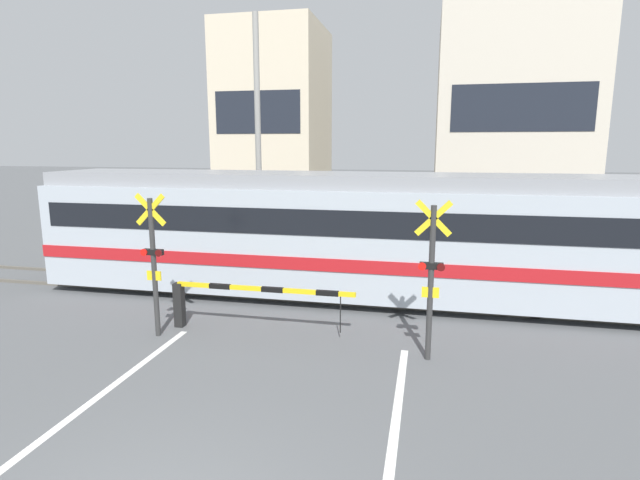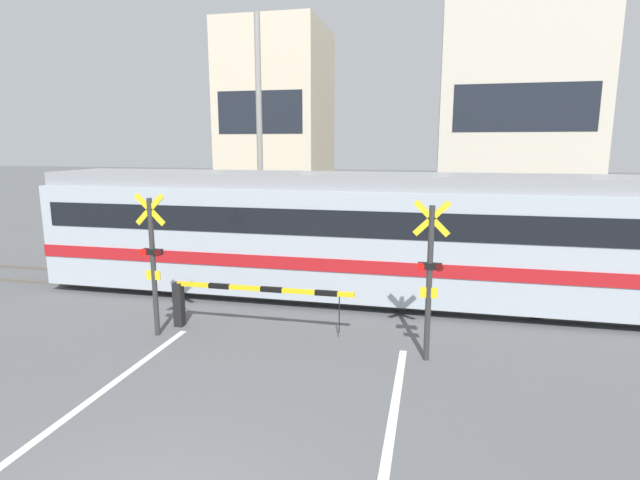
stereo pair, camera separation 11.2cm
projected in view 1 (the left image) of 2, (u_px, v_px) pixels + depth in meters
The scene contains 12 objects.
rail_track_near at pixel (316, 302), 13.03m from camera, with size 50.00×0.10×0.08m.
rail_track_far at pixel (327, 287), 14.41m from camera, with size 50.00×0.10×0.08m.
road_stripe_left at pixel (4, 468), 6.37m from camera, with size 0.14×9.72×0.01m.
commuter_train at pixel (336, 232), 13.31m from camera, with size 16.07×2.70×3.34m.
crossing_barrier_near at pixel (226, 297), 10.99m from camera, with size 4.13×0.20×1.06m.
crossing_barrier_far at pixel (387, 249), 15.96m from camera, with size 4.13×0.20×1.06m.
crossing_signal_left at pixel (153, 259), 10.51m from camera, with size 0.68×0.15×3.09m.
crossing_signal_right at pixel (431, 274), 9.31m from camera, with size 0.68×0.15×3.09m.
pedestrian at pixel (366, 231), 18.59m from camera, with size 0.38×0.22×1.62m.
building_left_of_street at pixel (275, 125), 27.26m from camera, with size 5.17×5.83×10.27m.
building_right_of_street at pixel (511, 122), 24.70m from camera, with size 7.17×5.83×10.33m.
utility_pole_streetside at pixel (258, 136), 18.76m from camera, with size 0.22×0.22×8.79m.
Camera 1 is at (2.76, -3.86, 4.07)m, focal length 28.00 mm.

